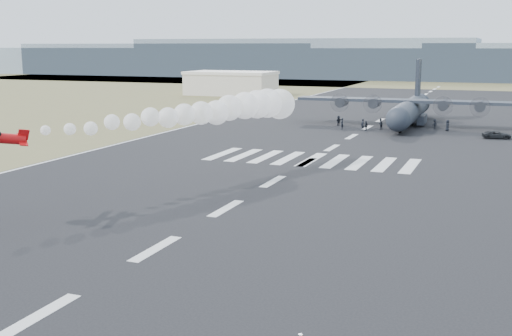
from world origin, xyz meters
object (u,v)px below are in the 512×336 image
Objects in this scene: hangar_left at (231,83)px; crew_b at (389,122)px; crew_h at (380,124)px; crew_e at (447,125)px; crew_g at (342,124)px; crew_a at (363,125)px; crew_f at (339,121)px; crew_c at (435,124)px; support_vehicle at (497,135)px; transport_aircraft at (410,108)px; crew_d at (366,126)px.

hangar_left reaches higher than crew_b.
hangar_left is 83.05m from crew_h.
crew_e is (10.01, -2.25, 0.11)m from crew_b.
crew_g is (48.47, -64.89, -2.46)m from hangar_left.
crew_g is (-16.72, -4.22, 0.03)m from crew_e.
crew_g is 6.43m from crew_h.
crew_f is at bearing -176.87° from crew_a.
crew_e is 0.96× the size of crew_g.
crew_c is at bearing -42.86° from hangar_left.
crew_a is at bearing 72.31° from support_vehicle.
crew_b is (-17.78, 8.78, 0.22)m from support_vehicle.
transport_aircraft reaches higher than support_vehicle.
transport_aircraft is 12.29m from crew_d.
support_vehicle is 2.29× the size of crew_a.
crew_c is (11.02, 6.10, -0.12)m from crew_a.
crew_g is (-14.43, -6.50, 0.15)m from crew_c.
hangar_left is at bearing 37.37° from crew_e.
support_vehicle is 2.27× the size of crew_h.
crew_b is 0.85× the size of crew_g.
support_vehicle is 13.38m from crew_c.
crew_f reaches higher than crew_c.
crew_c is at bearing 172.56° from crew_b.
transport_aircraft is 21.50× the size of crew_e.
hangar_left reaches higher than support_vehicle.
crew_b is 10.26m from crew_e.
support_vehicle is at bearing -139.69° from crew_e.
crew_f is 5.00m from crew_g.
crew_a is at bearing 53.79° from crew_b.
hangar_left is 13.41× the size of crew_e.
crew_b is at bearing -55.33° from crew_c.
crew_b is at bearing 104.29° from crew_a.
crew_b is 7.72m from crew_c.
crew_e reaches higher than crew_c.
crew_d is at bearing -0.67° from crew_a.
crew_e is at bearing 93.89° from crew_g.
crew_d is at bearing -118.23° from transport_aircraft.
crew_f is at bearing 78.87° from crew_e.
crew_a is (-21.08, 2.71, 0.33)m from support_vehicle.
hangar_left reaches higher than crew_c.
hangar_left is at bearing -54.33° from crew_b.
crew_c is (7.72, 0.03, -0.00)m from crew_b.
crew_f is at bearing -49.17° from crew_c.
hangar_left is 15.26× the size of crew_b.
crew_e is 0.98× the size of crew_h.
hangar_left is 76.25m from crew_f.
crew_b reaches higher than crew_c.
crew_a is at bearing -107.11° from crew_f.
crew_e is at bearing 125.57° from crew_h.
crew_g reaches higher than crew_f.
crew_h reaches higher than crew_b.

